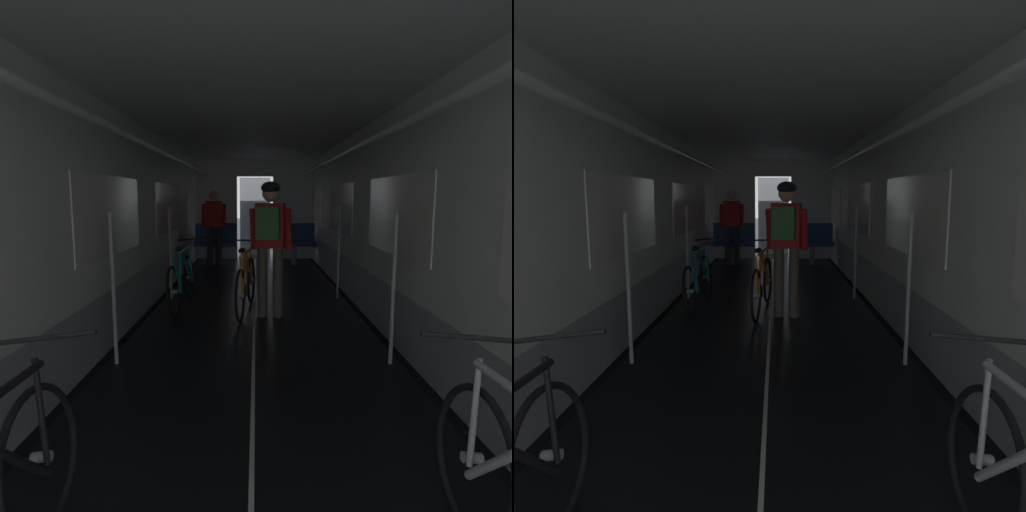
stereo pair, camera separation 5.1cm
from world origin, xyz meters
The scene contains 7 objects.
train_car_shell centered at (0.00, 3.60, 1.70)m, with size 3.14×12.34×2.57m.
bench_seat_far_left centered at (-0.90, 8.07, 0.57)m, with size 0.98×0.51×0.95m.
bench_seat_far_right centered at (0.90, 8.07, 0.57)m, with size 0.98×0.51×0.95m.
bicycle_teal centered at (-1.00, 4.16, 0.38)m, with size 0.44×1.69×0.95m.
person_cyclist_aisle centered at (0.20, 3.67, 1.07)m, with size 0.56×0.44×1.73m.
bicycle_orange_in_aisle centered at (-0.11, 3.93, 0.38)m, with size 0.44×1.68×0.94m.
person_standing_near_bench centered at (-0.90, 7.70, 0.98)m, with size 0.53×0.23×1.69m.
Camera 1 is at (0.02, -1.69, 1.53)m, focal length 29.98 mm.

